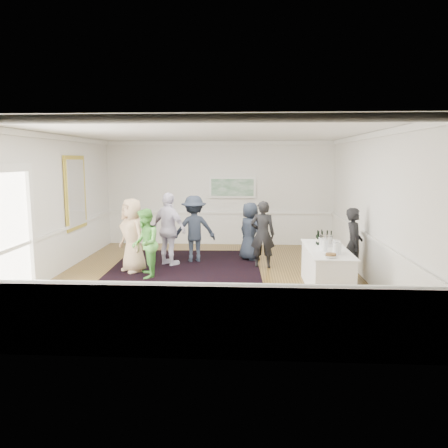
# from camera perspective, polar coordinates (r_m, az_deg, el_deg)

# --- Properties ---
(floor) EXTENTS (8.00, 8.00, 0.00)m
(floor) POSITION_cam_1_polar(r_m,az_deg,el_deg) (9.84, -2.11, -7.07)
(floor) COLOR olive
(floor) RESTS_ON ground
(ceiling) EXTENTS (7.00, 8.00, 0.02)m
(ceiling) POSITION_cam_1_polar(r_m,az_deg,el_deg) (9.50, -2.22, 11.88)
(ceiling) COLOR white
(ceiling) RESTS_ON wall_back
(wall_left) EXTENTS (0.02, 8.00, 3.20)m
(wall_left) POSITION_cam_1_polar(r_m,az_deg,el_deg) (10.46, -21.64, 2.20)
(wall_left) COLOR white
(wall_left) RESTS_ON floor
(wall_right) EXTENTS (0.02, 8.00, 3.20)m
(wall_right) POSITION_cam_1_polar(r_m,az_deg,el_deg) (9.85, 18.56, 2.00)
(wall_right) COLOR white
(wall_right) RESTS_ON floor
(wall_back) EXTENTS (7.00, 0.02, 3.20)m
(wall_back) POSITION_cam_1_polar(r_m,az_deg,el_deg) (13.51, -0.59, 4.06)
(wall_back) COLOR white
(wall_back) RESTS_ON floor
(wall_front) EXTENTS (7.00, 0.02, 3.20)m
(wall_front) POSITION_cam_1_polar(r_m,az_deg,el_deg) (5.61, -5.96, -2.17)
(wall_front) COLOR white
(wall_front) RESTS_ON floor
(wainscoting) EXTENTS (7.00, 8.00, 1.00)m
(wainscoting) POSITION_cam_1_polar(r_m,az_deg,el_deg) (9.72, -2.13, -4.22)
(wainscoting) COLOR white
(wainscoting) RESTS_ON floor
(mirror) EXTENTS (0.05, 1.25, 1.85)m
(mirror) POSITION_cam_1_polar(r_m,az_deg,el_deg) (11.61, -18.80, 3.89)
(mirror) COLOR gold
(mirror) RESTS_ON wall_left
(doorway) EXTENTS (0.10, 1.78, 2.56)m
(doorway) POSITION_cam_1_polar(r_m,az_deg,el_deg) (8.78, -26.41, -0.38)
(doorway) COLOR white
(doorway) RESTS_ON wall_left
(landscape_painting) EXTENTS (1.44, 0.06, 0.66)m
(landscape_painting) POSITION_cam_1_polar(r_m,az_deg,el_deg) (13.42, 1.10, 4.80)
(landscape_painting) COLOR white
(landscape_painting) RESTS_ON wall_back
(area_rug) EXTENTS (3.75, 4.83, 0.02)m
(area_rug) POSITION_cam_1_polar(r_m,az_deg,el_deg) (10.41, -5.21, -6.17)
(area_rug) COLOR black
(area_rug) RESTS_ON floor
(serving_table) EXTENTS (0.80, 2.11, 0.85)m
(serving_table) POSITION_cam_1_polar(r_m,az_deg,el_deg) (9.12, 13.20, -5.74)
(serving_table) COLOR white
(serving_table) RESTS_ON floor
(bartender) EXTENTS (0.50, 0.65, 1.59)m
(bartender) POSITION_cam_1_polar(r_m,az_deg,el_deg) (9.97, 16.57, -2.52)
(bartender) COLOR black
(bartender) RESTS_ON floor
(guest_tan) EXTENTS (0.99, 1.00, 1.74)m
(guest_tan) POSITION_cam_1_polar(r_m,az_deg,el_deg) (10.40, -11.85, -1.48)
(guest_tan) COLOR tan
(guest_tan) RESTS_ON floor
(guest_green) EXTENTS (0.73, 0.86, 1.56)m
(guest_green) POSITION_cam_1_polar(r_m,az_deg,el_deg) (9.86, -10.26, -2.52)
(guest_green) COLOR #58B146
(guest_green) RESTS_ON floor
(guest_lilac) EXTENTS (1.13, 0.97, 1.82)m
(guest_lilac) POSITION_cam_1_polar(r_m,az_deg,el_deg) (10.89, -7.19, -0.70)
(guest_lilac) COLOR white
(guest_lilac) RESTS_ON floor
(guest_dark_a) EXTENTS (1.23, 0.90, 1.72)m
(guest_dark_a) POSITION_cam_1_polar(r_m,az_deg,el_deg) (11.24, -3.94, -0.65)
(guest_dark_a) COLOR #212938
(guest_dark_a) RESTS_ON floor
(guest_dark_b) EXTENTS (0.62, 0.42, 1.65)m
(guest_dark_b) POSITION_cam_1_polar(r_m,az_deg,el_deg) (10.66, 5.05, -1.36)
(guest_dark_b) COLOR black
(guest_dark_b) RESTS_ON floor
(guest_navy) EXTENTS (0.86, 0.88, 1.53)m
(guest_navy) POSITION_cam_1_polar(r_m,az_deg,el_deg) (11.44, 3.41, -0.97)
(guest_navy) COLOR #212938
(guest_navy) RESTS_ON floor
(wine_bottles) EXTENTS (0.35, 0.28, 0.31)m
(wine_bottles) POSITION_cam_1_polar(r_m,az_deg,el_deg) (9.44, 12.94, -1.67)
(wine_bottles) COLOR black
(wine_bottles) RESTS_ON serving_table
(juice_pitchers) EXTENTS (0.37, 0.59, 0.24)m
(juice_pitchers) POSITION_cam_1_polar(r_m,az_deg,el_deg) (8.68, 13.86, -2.82)
(juice_pitchers) COLOR #86B741
(juice_pitchers) RESTS_ON serving_table
(ice_bucket) EXTENTS (0.26, 0.26, 0.25)m
(ice_bucket) POSITION_cam_1_polar(r_m,az_deg,el_deg) (9.22, 13.24, -2.17)
(ice_bucket) COLOR silver
(ice_bucket) RESTS_ON serving_table
(nut_bowl) EXTENTS (0.26, 0.26, 0.08)m
(nut_bowl) POSITION_cam_1_polar(r_m,az_deg,el_deg) (8.21, 13.78, -4.04)
(nut_bowl) COLOR white
(nut_bowl) RESTS_ON serving_table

